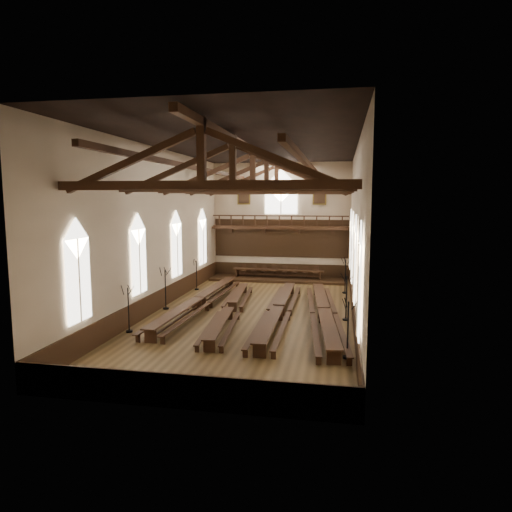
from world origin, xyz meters
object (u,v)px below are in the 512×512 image
(high_table, at_px, (278,271))
(candelabrum_left_mid, at_px, (166,296))
(refectory_row_c, at_px, (278,309))
(refectory_row_d, at_px, (323,311))
(dais, at_px, (278,279))
(candelabrum_left_near, at_px, (129,318))
(candelabrum_left_far, at_px, (197,281))
(candelabrum_right_near, at_px, (348,340))
(candelabrum_right_far, at_px, (345,282))
(refectory_row_b, at_px, (230,308))
(candelabrum_right_mid, at_px, (346,306))
(refectory_row_a, at_px, (199,300))

(high_table, height_order, candelabrum_left_mid, candelabrum_left_mid)
(refectory_row_c, xyz_separation_m, refectory_row_d, (2.60, -0.17, 0.02))
(refectory_row_d, bearing_deg, dais, 109.10)
(candelabrum_left_near, xyz_separation_m, candelabrum_left_far, (0.00, 11.32, -0.04))
(candelabrum_left_far, height_order, candelabrum_right_near, candelabrum_right_near)
(candelabrum_left_far, bearing_deg, candelabrum_right_far, 3.87)
(refectory_row_c, relative_size, candelabrum_right_far, 5.42)
(candelabrum_left_mid, bearing_deg, candelabrum_left_far, 90.00)
(refectory_row_b, xyz_separation_m, candelabrum_left_near, (-4.33, -4.25, 0.27))
(dais, bearing_deg, refectory_row_d, -70.90)
(high_table, height_order, candelabrum_right_mid, candelabrum_right_mid)
(refectory_row_d, relative_size, candelabrum_right_near, 5.49)
(candelabrum_left_near, xyz_separation_m, candelabrum_right_far, (11.10, 12.07, 0.05))
(candelabrum_left_near, distance_m, candelabrum_right_far, 16.40)
(refectory_row_c, bearing_deg, refectory_row_a, 166.82)
(refectory_row_c, bearing_deg, candelabrum_left_far, 135.77)
(candelabrum_left_mid, distance_m, candelabrum_left_far, 6.25)
(candelabrum_right_near, bearing_deg, refectory_row_d, 101.85)
(high_table, xyz_separation_m, candelabrum_left_far, (-5.52, -5.25, -0.10))
(candelabrum_right_near, bearing_deg, high_table, 106.79)
(refectory_row_d, distance_m, candelabrum_right_near, 6.17)
(refectory_row_b, relative_size, refectory_row_c, 0.96)
(refectory_row_d, height_order, dais, refectory_row_d)
(candelabrum_left_mid, height_order, candelabrum_right_far, candelabrum_left_mid)
(refectory_row_b, height_order, candelabrum_left_far, candelabrum_left_far)
(refectory_row_a, relative_size, candelabrum_right_far, 5.54)
(candelabrum_right_near, bearing_deg, candelabrum_left_near, 170.17)
(refectory_row_d, bearing_deg, candelabrum_left_far, 143.74)
(dais, height_order, candelabrum_left_far, candelabrum_left_far)
(candelabrum_right_far, bearing_deg, refectory_row_a, -143.98)
(dais, relative_size, high_table, 1.46)
(candelabrum_left_mid, bearing_deg, candelabrum_left_near, -90.00)
(refectory_row_a, distance_m, candelabrum_left_near, 5.87)
(dais, bearing_deg, refectory_row_b, -95.50)
(candelabrum_left_near, bearing_deg, refectory_row_b, 44.46)
(candelabrum_left_far, bearing_deg, refectory_row_c, -44.23)
(high_table, relative_size, candelabrum_left_near, 3.13)
(candelabrum_right_far, bearing_deg, high_table, 141.15)
(candelabrum_left_far, bearing_deg, refectory_row_b, -58.48)
(refectory_row_c, bearing_deg, high_table, 97.94)
(refectory_row_b, relative_size, refectory_row_d, 0.94)
(refectory_row_c, bearing_deg, candelabrum_left_mid, 173.77)
(refectory_row_d, distance_m, candelabrum_left_mid, 9.88)
(refectory_row_d, xyz_separation_m, candelabrum_right_near, (1.27, -6.03, 0.25))
(candelabrum_left_far, bearing_deg, refectory_row_d, -36.26)
(candelabrum_right_far, bearing_deg, candelabrum_left_near, -132.60)
(candelabrum_right_mid, bearing_deg, refectory_row_d, -165.05)
(refectory_row_c, xyz_separation_m, candelabrum_right_mid, (3.87, 0.16, 0.28))
(dais, bearing_deg, candelabrum_right_far, -38.85)
(refectory_row_b, height_order, candelabrum_left_mid, candelabrum_left_mid)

